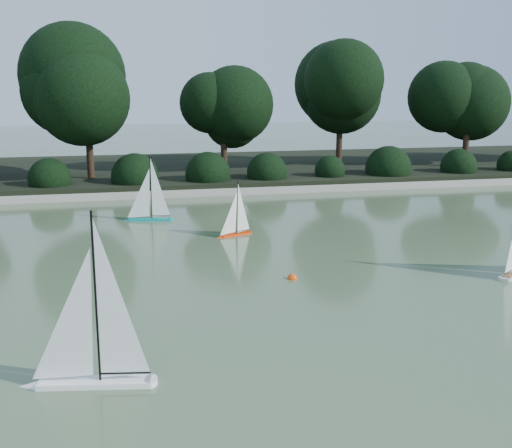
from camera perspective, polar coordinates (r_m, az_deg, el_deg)
The scene contains 9 objects.
ground at distance 9.00m, azimuth 3.11°, elevation -7.26°, with size 80.00×80.00×0.00m, color #38482B.
pond_coping at distance 17.56m, azimuth -4.75°, elevation 2.81°, with size 40.00×0.35×0.18m, color gray.
far_bank at distance 21.48m, azimuth -6.20°, elevation 4.73°, with size 40.00×8.00×0.30m, color black.
tree_line at distance 19.91m, azimuth -2.27°, elevation 11.37°, with size 26.31×3.93×4.39m.
shrub_hedge at distance 18.38m, azimuth -5.15°, elevation 4.38°, with size 29.10×1.10×1.10m.
sailboat_white_a at distance 6.88m, azimuth -15.15°, elevation -11.40°, with size 1.43×0.45×1.94m.
sailboat_orange at distance 12.93m, azimuth -2.06°, elevation -0.25°, with size 0.83×0.47×1.18m.
sailboat_teal at distance 14.56m, azimuth -9.77°, elevation 1.26°, with size 1.14×0.36×1.55m.
race_buoy at distance 10.19m, azimuth 3.25°, elevation -4.88°, with size 0.16×0.16×0.16m, color #ED450C.
Camera 1 is at (-2.29, -8.15, 3.05)m, focal length 45.00 mm.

